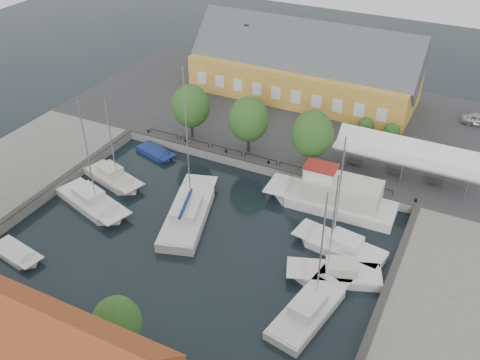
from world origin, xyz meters
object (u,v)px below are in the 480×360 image
Objects in this scene: east_boat_b at (336,275)px; launch_nw at (155,153)px; car_silver at (480,120)px; east_boat_a at (341,248)px; center_sailboat at (188,215)px; launch_sw at (17,255)px; trawler at (335,199)px; west_boat_b at (113,179)px; west_boat_c at (92,203)px; car_red at (248,107)px; tent_canopy at (408,154)px; warehouse at (300,68)px; east_boat_c at (309,311)px.

east_boat_b reaches higher than launch_nw.
car_silver is 0.38× the size of east_boat_b.
launch_nw is at bearing 158.13° from east_boat_b.
east_boat_a is 24.08m from launch_nw.
center_sailboat reaches higher than launch_sw.
trawler is 1.11× the size of east_boat_a.
center_sailboat is 2.91× the size of launch_nw.
east_boat_b reaches higher than west_boat_b.
west_boat_c reaches higher than east_boat_b.
tent_canopy is at bearing -24.16° from car_red.
tent_canopy reaches higher than launch_sw.
launch_nw is (-23.25, 6.26, -0.17)m from east_boat_a.
warehouse reaches higher than west_boat_b.
warehouse is 5.37× the size of launch_sw.
launch_nw is (-5.55, -12.03, -1.59)m from car_red.
launch_sw is at bearing 139.50° from car_silver.
east_boat_a is at bearing 27.94° from launch_sw.
west_boat_c is at bearing 133.68° from car_silver.
west_boat_c is at bearing -79.41° from west_boat_b.
warehouse is 6.91× the size of car_red.
warehouse is 40.63m from launch_sw.
east_boat_c reaches higher than west_boat_b.
west_boat_c is at bearing -154.20° from trawler.
east_boat_c is at bearing -17.68° from west_boat_b.
tent_canopy is at bearing 53.72° from trawler.
trawler is 1.14× the size of east_boat_c.
center_sailboat reaches higher than car_red.
east_boat_c is 23.55m from west_boat_c.
car_red is at bearing 107.61° from car_silver.
east_boat_c is at bearing -31.17° from launch_nw.
west_boat_b is (-26.49, -12.46, -3.42)m from tent_canopy.
west_boat_c reaches higher than east_boat_a.
west_boat_b reaches higher than launch_nw.
west_boat_b is (-24.08, -0.14, -0.00)m from east_boat_a.
west_boat_b is at bearing 169.77° from center_sailboat.
launch_nw is (-20.79, 0.58, -0.93)m from trawler.
east_boat_b is 0.94× the size of east_boat_c.
east_boat_c is 2.19× the size of launch_nw.
center_sailboat is 2.80× the size of launch_sw.
car_silver is 37.63m from launch_nw.
center_sailboat reaches higher than west_boat_b.
tent_canopy is 0.94× the size of center_sailboat.
east_boat_c is at bearing -22.67° from center_sailboat.
center_sailboat reaches higher than east_boat_a.
east_boat_c is (-0.64, -4.48, -0.00)m from east_boat_b.
east_boat_a is 1.03× the size of east_boat_c.
center_sailboat reaches higher than warehouse.
west_boat_c reaches higher than west_boat_b.
trawler is 1.08× the size of west_boat_c.
tent_canopy reaches higher than car_red.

